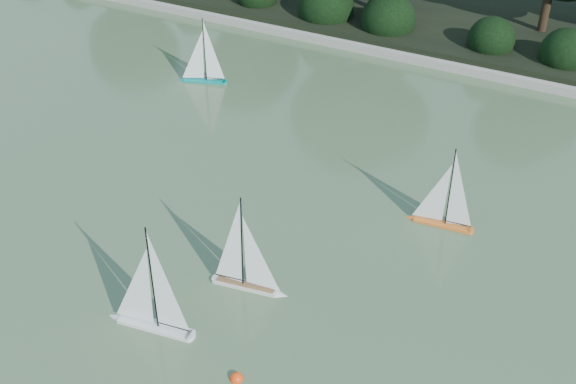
{
  "coord_description": "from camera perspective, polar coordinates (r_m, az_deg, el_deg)",
  "views": [
    {
      "loc": [
        3.54,
        -5.26,
        6.48
      ],
      "look_at": [
        -0.61,
        2.25,
        0.7
      ],
      "focal_mm": 45.0,
      "sensor_mm": 36.0,
      "label": 1
    }
  ],
  "objects": [
    {
      "name": "ground",
      "position": [
        9.07,
        -3.57,
        -11.73
      ],
      "size": [
        80.0,
        80.0,
        0.0
      ],
      "primitive_type": "plane",
      "color": "#3B5130",
      "rests_on": "ground"
    },
    {
      "name": "sailboat_orange",
      "position": [
        10.99,
        11.8,
        -1.52
      ],
      "size": [
        1.06,
        0.28,
        1.44
      ],
      "color": "orange",
      "rests_on": "ground"
    },
    {
      "name": "shrub_hedge",
      "position": [
        16.7,
        14.98,
        11.67
      ],
      "size": [
        29.1,
        1.1,
        1.1
      ],
      "color": "black",
      "rests_on": "ground"
    },
    {
      "name": "race_buoy",
      "position": [
        8.67,
        -4.09,
        -14.51
      ],
      "size": [
        0.16,
        0.16,
        0.16
      ],
      "primitive_type": "sphere",
      "color": "#FF400D",
      "rests_on": "ground"
    },
    {
      "name": "sailboat_teal",
      "position": [
        15.2,
        -6.95,
        9.45
      ],
      "size": [
        1.06,
        0.51,
        1.47
      ],
      "color": "#04817C",
      "rests_on": "ground"
    },
    {
      "name": "sailboat_white_b",
      "position": [
        9.63,
        -2.93,
        -6.56
      ],
      "size": [
        1.1,
        0.35,
        1.5
      ],
      "color": "beige",
      "rests_on": "ground"
    },
    {
      "name": "pond_coping",
      "position": [
        16.03,
        13.88,
        9.47
      ],
      "size": [
        40.0,
        0.35,
        0.18
      ],
      "primitive_type": "cube",
      "color": "gray",
      "rests_on": "ground"
    },
    {
      "name": "far_bank",
      "position": [
        19.65,
        17.45,
        13.68
      ],
      "size": [
        40.0,
        8.0,
        0.3
      ],
      "primitive_type": "cube",
      "color": "black",
      "rests_on": "ground"
    },
    {
      "name": "sailboat_white_a",
      "position": [
        9.23,
        -11.13,
        -9.17
      ],
      "size": [
        1.23,
        0.37,
        1.68
      ],
      "color": "silver",
      "rests_on": "ground"
    }
  ]
}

